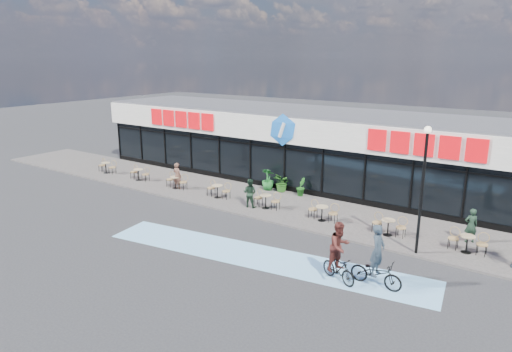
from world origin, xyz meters
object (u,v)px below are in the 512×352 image
Objects in this scene: lamp_post at (423,180)px; potted_plant_mid at (301,187)px; patron_right at (250,193)px; pedestrian_c at (471,225)px; potted_plant_left at (268,179)px; cyclist_b at (377,266)px; patron_left at (177,176)px; bistro_set_0 at (107,166)px; potted_plant_right at (282,183)px; cyclist_a at (339,255)px.

potted_plant_mid is at bearing 151.40° from lamp_post.
pedestrian_c is (10.63, 1.54, -0.01)m from patron_right.
pedestrian_c is at bearing -8.47° from potted_plant_left.
cyclist_b is (-0.44, -3.48, -2.44)m from lamp_post.
patron_left reaches higher than potted_plant_mid.
potted_plant_left reaches higher than bistro_set_0.
bistro_set_0 is 11.77m from potted_plant_left.
potted_plant_right is at bearing 6.98° from potted_plant_left.
potted_plant_right is at bearing 138.05° from cyclist_b.
patron_left reaches higher than pedestrian_c.
potted_plant_left is at bearing -173.02° from potted_plant_right.
bistro_set_0 is at bearing -167.78° from potted_plant_mid.
cyclist_b is (8.66, -7.78, 0.12)m from potted_plant_right.
bistro_set_0 is at bearing 165.24° from cyclist_a.
potted_plant_mid is 1.29m from potted_plant_right.
cyclist_b reaches higher than pedestrian_c.
patron_left reaches higher than potted_plant_right.
potted_plant_mid is 7.52m from patron_left.
lamp_post is 14.93m from patron_left.
potted_plant_mid is (2.23, 0.07, -0.13)m from potted_plant_left.
lamp_post is 9.26m from potted_plant_mid.
patron_left is at bearing 161.63° from cyclist_b.
patron_left reaches higher than potted_plant_left.
bistro_set_0 is at bearing -11.66° from patron_right.
patron_left is at bearing 175.13° from lamp_post.
patron_left is 13.99m from cyclist_a.
patron_left is 16.32m from pedestrian_c.
potted_plant_right is 11.05m from cyclist_a.
potted_plant_mid is at bearing -120.22° from patron_right.
potted_plant_right is at bearing -43.91° from pedestrian_c.
patron_right is at bearing -25.85° from pedestrian_c.
cyclist_b is (9.60, -7.67, 0.02)m from potted_plant_left.
bistro_set_0 is 0.66× the size of cyclist_b.
cyclist_b is (1.26, 0.42, -0.25)m from cyclist_a.
cyclist_b reaches higher than bistro_set_0.
lamp_post is 3.36× the size of patron_right.
cyclist_b is (7.37, -7.74, 0.15)m from potted_plant_mid.
patron_right is (0.05, -3.39, 0.23)m from potted_plant_right.
bistro_set_0 is at bearing -31.25° from pedestrian_c.
cyclist_b is at bearing -38.62° from potted_plant_left.
cyclist_a is at bearing -44.11° from potted_plant_left.
bistro_set_0 is at bearing 167.17° from cyclist_b.
potted_plant_left is 0.86× the size of pedestrian_c.
potted_plant_mid is (13.64, 2.95, 0.07)m from bistro_set_0.
potted_plant_left is 0.57× the size of cyclist_b.
potted_plant_left is (-10.04, 4.18, -2.46)m from lamp_post.
patron_left is 15.03m from cyclist_b.
patron_left is at bearing -156.44° from potted_plant_mid.
potted_plant_left is 0.82× the size of patron_left.
lamp_post is 4.73× the size of potted_plant_right.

